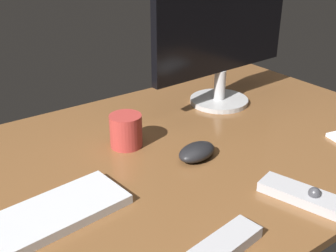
{
  "coord_description": "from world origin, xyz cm",
  "views": [
    {
      "loc": [
        -54.06,
        -73.45,
        53.1
      ],
      "look_at": [
        0.65,
        3.21,
        8.0
      ],
      "focal_mm": 44.83,
      "sensor_mm": 36.0,
      "label": 1
    }
  ],
  "objects": [
    {
      "name": "coffee_mug",
      "position": [
        -7.48,
        10.17,
        6.24
      ],
      "size": [
        8.24,
        8.24,
        8.48
      ],
      "primitive_type": "cylinder",
      "color": "#B23833",
      "rests_on": "desk"
    },
    {
      "name": "monitor",
      "position": [
        31.18,
        18.02,
        26.21
      ],
      "size": [
        51.18,
        18.38,
        43.95
      ],
      "rotation": [
        0.0,
        0.0,
        0.05
      ],
      "color": "#BABABA",
      "rests_on": "desk"
    },
    {
      "name": "tv_remote",
      "position": [
        -14.48,
        -33.29,
        3.14
      ],
      "size": [
        18.16,
        7.58,
        2.27
      ],
      "primitive_type": "cube",
      "rotation": [
        0.0,
        0.0,
        0.14
      ],
      "color": "#B7B7BC",
      "rests_on": "desk"
    },
    {
      "name": "media_remote",
      "position": [
        9.9,
        -31.26,
        3.18
      ],
      "size": [
        10.41,
        18.09,
        3.86
      ],
      "rotation": [
        0.0,
        0.0,
        -1.29
      ],
      "color": "#B7B7BC",
      "rests_on": "desk"
    },
    {
      "name": "desk",
      "position": [
        0.0,
        0.0,
        1.0
      ],
      "size": [
        140.0,
        84.0,
        2.0
      ],
      "primitive_type": "cube",
      "color": "brown",
      "rests_on": "ground"
    },
    {
      "name": "computer_mouse",
      "position": [
        2.94,
        -5.52,
        3.87
      ],
      "size": [
        11.62,
        8.37,
        3.74
      ],
      "primitive_type": "ellipsoid",
      "rotation": [
        0.0,
        0.0,
        0.17
      ],
      "color": "black",
      "rests_on": "desk"
    },
    {
      "name": "keyboard",
      "position": [
        -40.92,
        -7.92,
        2.95
      ],
      "size": [
        43.78,
        17.02,
        1.89
      ],
      "primitive_type": "cube",
      "rotation": [
        0.0,
        0.0,
        0.1
      ],
      "color": "silver",
      "rests_on": "desk"
    }
  ]
}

